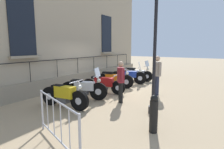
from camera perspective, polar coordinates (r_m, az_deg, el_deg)
ground_plane at (r=9.19m, az=-1.48°, el=-4.80°), size 60.00×60.00×0.00m
building_facade at (r=10.47m, az=-12.69°, el=14.86°), size 0.82×13.72×6.81m
motorcycle_yellow at (r=6.68m, az=-14.61°, el=-6.37°), size 2.02×0.69×1.01m
motorcycle_white at (r=7.56m, az=-8.71°, el=-4.30°), size 1.90×0.92×1.31m
motorcycle_red at (r=8.45m, az=-2.72°, el=-2.96°), size 2.10×0.70×0.90m
motorcycle_orange at (r=9.63m, az=0.59°, el=-1.58°), size 2.09×0.74×1.00m
motorcycle_blue at (r=10.60m, az=5.10°, el=-0.45°), size 2.02×0.96×1.28m
motorcycle_silver at (r=11.68m, az=7.50°, el=0.21°), size 2.18×0.73×1.29m
lamppost at (r=5.83m, az=13.36°, el=12.23°), size 0.29×0.29×4.93m
crowd_barrier at (r=4.21m, az=-16.75°, el=-13.80°), size 1.99×0.77×1.05m
bollard at (r=4.79m, az=12.89°, el=-11.82°), size 0.21×0.21×0.97m
pedestrian_standing at (r=8.29m, az=13.84°, el=0.46°), size 0.41×0.41×1.75m
pedestrian_walking at (r=6.99m, az=2.74°, el=-1.60°), size 0.40×0.43×1.60m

